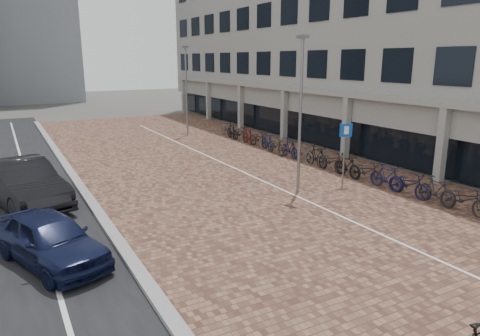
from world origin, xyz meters
TOP-DOWN VIEW (x-y plane):
  - ground at (0.00, 0.00)m, footprint 140.00×140.00m
  - plaza_brick at (2.00, 12.00)m, footprint 14.50×42.00m
  - curb at (-5.10, 12.00)m, footprint 0.35×42.00m
  - lane_line at (-7.00, 12.00)m, footprint 0.12×44.00m
  - parking_line at (2.20, 12.00)m, footprint 0.10×30.00m
  - office_building at (12.97, 16.00)m, footprint 8.40×40.00m
  - car_navy at (-6.94, 3.73)m, footprint 2.94×4.38m
  - car_dark at (-7.26, 9.34)m, footprint 3.10×5.50m
  - parking_sign at (4.94, 5.78)m, footprint 0.55×0.20m
  - lamp_near at (2.60, 5.84)m, footprint 0.12×0.12m
  - lamp_far at (3.88, 20.90)m, footprint 0.12×0.12m
  - bike_row at (6.10, 10.20)m, footprint 1.21×20.41m

SIDE VIEW (x-z plane):
  - ground at x=0.00m, z-range 0.00..0.00m
  - plaza_brick at x=2.00m, z-range -0.01..0.03m
  - lane_line at x=-7.00m, z-range 0.02..0.02m
  - parking_line at x=2.20m, z-range 0.03..0.04m
  - curb at x=-5.10m, z-range 0.00..0.14m
  - bike_row at x=6.10m, z-range 0.00..1.05m
  - car_navy at x=-6.94m, z-range 0.00..1.38m
  - car_dark at x=-7.26m, z-range 0.00..1.72m
  - parking_sign at x=4.94m, z-range 0.48..3.16m
  - lamp_far at x=3.88m, z-range 0.00..6.11m
  - lamp_near at x=2.60m, z-range 0.00..6.11m
  - office_building at x=12.97m, z-range 0.94..15.94m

